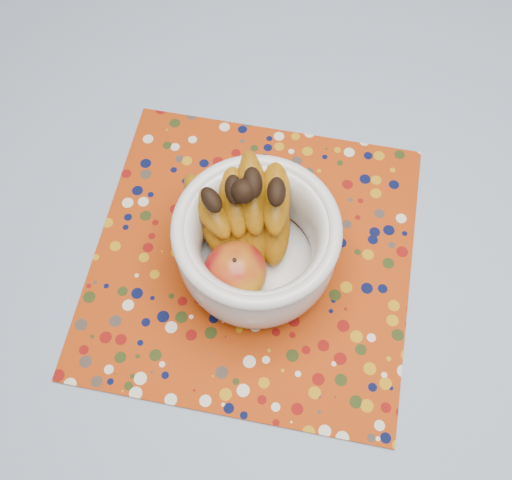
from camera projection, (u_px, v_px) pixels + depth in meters
table at (321, 250)px, 0.89m from camera, size 1.20×1.20×0.75m
tablecloth at (327, 226)px, 0.82m from camera, size 1.32×1.32×0.01m
placemat at (253, 257)px, 0.79m from camera, size 0.52×0.52×0.00m
fruit_bowl at (250, 236)px, 0.72m from camera, size 0.21×0.21×0.16m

